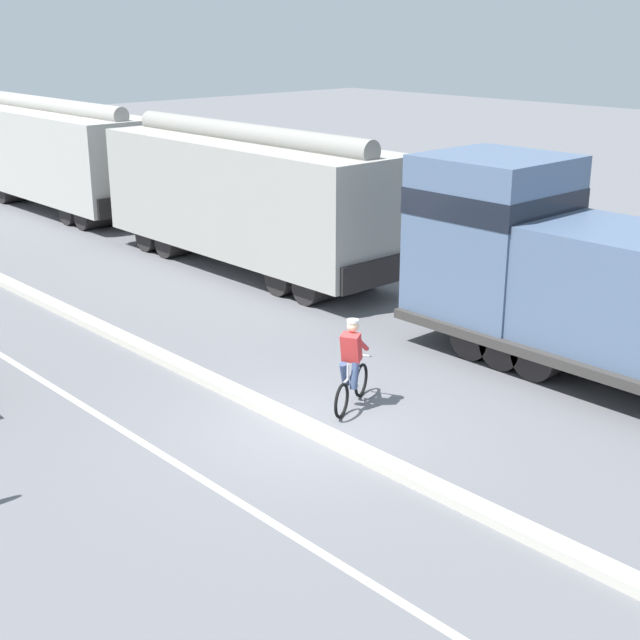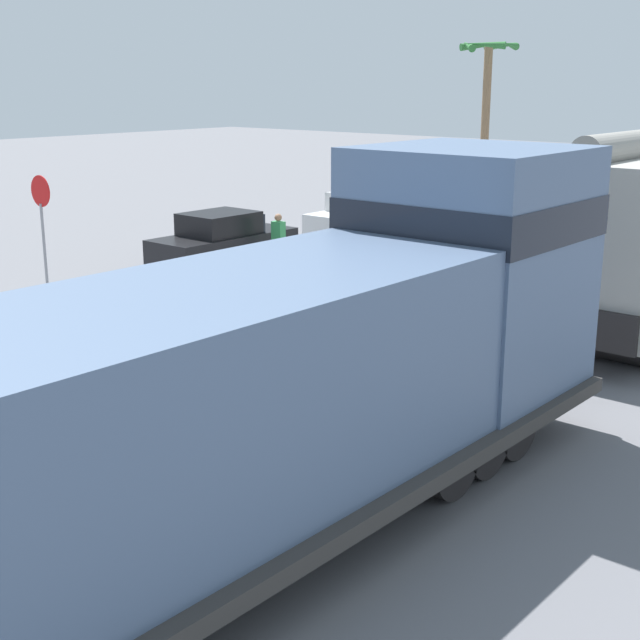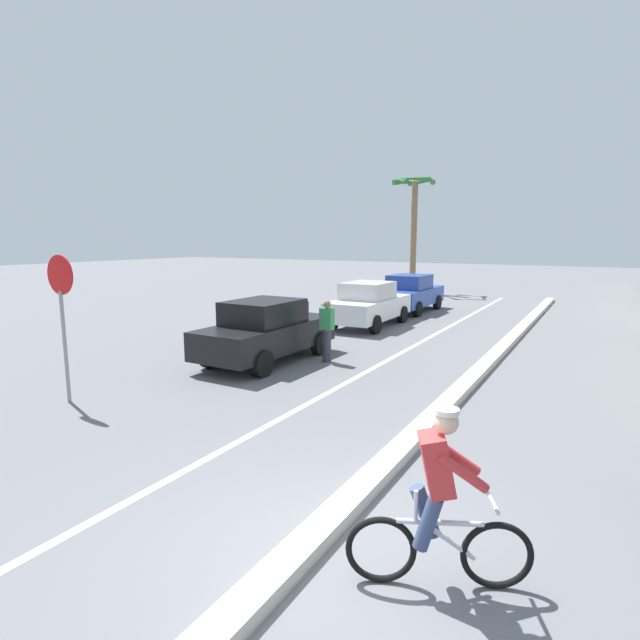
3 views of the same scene
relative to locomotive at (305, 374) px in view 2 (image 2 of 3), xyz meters
name	(u,v)px [view 2 (image 2 of 3)]	position (x,y,z in m)	size (l,w,h in m)	color
ground_plane	(169,360)	(-6.00, 2.97, -1.80)	(120.00, 120.00, 0.00)	slate
median_curb	(364,298)	(-6.00, 8.97, -1.72)	(0.36, 36.00, 0.16)	beige
lane_stripe	(289,287)	(-8.40, 8.97, -1.79)	(0.14, 36.00, 0.01)	silver
locomotive	(305,374)	(0.00, 0.00, 0.00)	(3.10, 11.61, 4.20)	slate
parked_car_black	(223,241)	(-11.11, 9.27, -0.98)	(1.87, 4.22, 1.62)	black
parked_car_white	(364,216)	(-11.01, 15.45, -0.98)	(1.86, 4.21, 1.62)	silver
parked_car_blue	(437,203)	(-10.98, 19.74, -0.98)	(1.88, 4.22, 1.62)	#28479E
cyclist	(221,329)	(-4.70, 3.09, -0.98)	(1.57, 0.81, 1.71)	black
stop_sign	(42,211)	(-12.52, 4.65, 0.23)	(0.76, 0.08, 2.88)	gray
palm_tree_near	(487,83)	(-13.66, 27.49, 3.14)	(2.61, 2.74, 6.81)	#846647
pedestrian_by_cars	(279,242)	(-9.73, 10.01, -0.95)	(0.34, 0.22, 1.62)	#33333D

